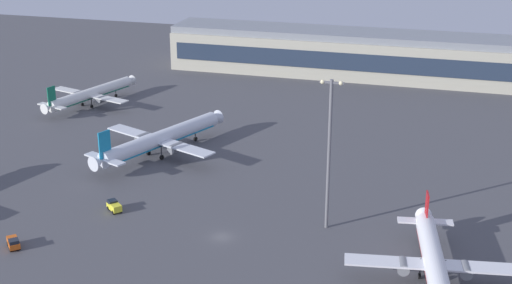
% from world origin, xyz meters
% --- Properties ---
extents(ground_plane, '(416.00, 416.00, 0.00)m').
position_xyz_m(ground_plane, '(0.00, 0.00, 0.00)').
color(ground_plane, '#4C4C51').
extents(terminal_building, '(139.52, 22.40, 16.40)m').
position_xyz_m(terminal_building, '(7.39, 133.94, 8.09)').
color(terminal_building, '#B2AD99').
rests_on(terminal_building, ground).
extents(airplane_near_gate, '(31.84, 40.74, 10.47)m').
position_xyz_m(airplane_near_gate, '(42.03, -6.63, 3.96)').
color(airplane_near_gate, white).
rests_on(airplane_near_gate, ground).
extents(airplane_taxiway_distant, '(34.50, 43.75, 11.72)m').
position_xyz_m(airplane_taxiway_distant, '(-30.05, 38.79, 4.43)').
color(airplane_taxiway_distant, silver).
rests_on(airplane_taxiway_distant, ground).
extents(airplane_far_stand, '(30.07, 38.28, 10.01)m').
position_xyz_m(airplane_far_stand, '(-69.09, 72.89, 3.79)').
color(airplane_far_stand, silver).
rests_on(airplane_far_stand, ground).
extents(maintenance_van, '(4.28, 4.34, 2.25)m').
position_xyz_m(maintenance_van, '(-37.73, -15.72, 1.18)').
color(maintenance_van, '#D85919').
rests_on(maintenance_van, ground).
extents(baggage_tractor, '(4.42, 4.17, 2.25)m').
position_xyz_m(baggage_tractor, '(-26.39, 4.84, 1.18)').
color(baggage_tractor, yellow).
rests_on(baggage_tractor, ground).
extents(apron_light_central, '(4.80, 0.90, 31.79)m').
position_xyz_m(apron_light_central, '(19.54, 10.09, 17.81)').
color(apron_light_central, slate).
rests_on(apron_light_central, ground).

